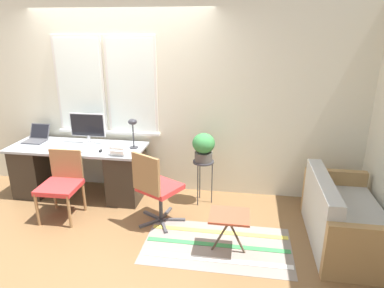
{
  "coord_description": "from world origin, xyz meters",
  "views": [
    {
      "loc": [
        1.66,
        -3.74,
        2.27
      ],
      "look_at": [
        1.05,
        0.17,
        0.9
      ],
      "focal_mm": 32.0,
      "sensor_mm": 36.0,
      "label": 1
    }
  ],
  "objects": [
    {
      "name": "ground_plane",
      "position": [
        0.0,
        0.0,
        0.0
      ],
      "size": [
        14.0,
        14.0,
        0.0
      ],
      "primitive_type": "plane",
      "color": "brown"
    },
    {
      "name": "wall_back_with_window",
      "position": [
        -0.01,
        0.76,
        1.35
      ],
      "size": [
        9.0,
        0.12,
        2.7
      ],
      "color": "beige",
      "rests_on": "ground_plane"
    },
    {
      "name": "desk",
      "position": [
        -0.56,
        0.34,
        0.39
      ],
      "size": [
        1.84,
        0.68,
        0.72
      ],
      "color": "#9EA3A8",
      "rests_on": "ground_plane"
    },
    {
      "name": "laptop",
      "position": [
        -1.23,
        0.47,
        0.77
      ],
      "size": [
        0.29,
        0.32,
        0.21
      ],
      "color": "#4C4C51",
      "rests_on": "desk"
    },
    {
      "name": "monitor",
      "position": [
        -0.45,
        0.49,
        0.96
      ],
      "size": [
        0.49,
        0.17,
        0.42
      ],
      "color": "silver",
      "rests_on": "desk"
    },
    {
      "name": "keyboard",
      "position": [
        -0.42,
        0.17,
        0.73
      ],
      "size": [
        0.4,
        0.12,
        0.02
      ],
      "color": "silver",
      "rests_on": "desk"
    },
    {
      "name": "mouse",
      "position": [
        -0.15,
        0.18,
        0.74
      ],
      "size": [
        0.04,
        0.07,
        0.03
      ],
      "color": "black",
      "rests_on": "desk"
    },
    {
      "name": "desk_lamp",
      "position": [
        0.22,
        0.4,
        1.03
      ],
      "size": [
        0.12,
        0.12,
        0.4
      ],
      "color": "#2D2D33",
      "rests_on": "desk"
    },
    {
      "name": "book_stack",
      "position": [
        0.12,
        0.12,
        0.78
      ],
      "size": [
        0.2,
        0.16,
        0.12
      ],
      "color": "white",
      "rests_on": "desk"
    },
    {
      "name": "desk_chair_wooden",
      "position": [
        -0.51,
        -0.22,
        0.45
      ],
      "size": [
        0.47,
        0.48,
        0.82
      ],
      "rotation": [
        0.0,
        0.0,
        0.03
      ],
      "color": "olive",
      "rests_on": "ground_plane"
    },
    {
      "name": "office_chair_swivel",
      "position": [
        0.68,
        -0.23,
        0.49
      ],
      "size": [
        0.59,
        0.6,
        0.93
      ],
      "rotation": [
        0.0,
        0.0,
        2.64
      ],
      "color": "#47474C",
      "rests_on": "ground_plane"
    },
    {
      "name": "couch_loveseat",
      "position": [
        2.78,
        -0.28,
        0.27
      ],
      "size": [
        0.73,
        1.36,
        0.74
      ],
      "rotation": [
        0.0,
        0.0,
        1.57
      ],
      "color": "beige",
      "rests_on": "ground_plane"
    },
    {
      "name": "plant_stand",
      "position": [
        1.17,
        0.39,
        0.53
      ],
      "size": [
        0.28,
        0.28,
        0.6
      ],
      "color": "#333338",
      "rests_on": "ground_plane"
    },
    {
      "name": "potted_plant",
      "position": [
        1.17,
        0.39,
        0.8
      ],
      "size": [
        0.29,
        0.29,
        0.38
      ],
      "color": "#514C47",
      "rests_on": "plant_stand"
    },
    {
      "name": "floor_rug_striped",
      "position": [
        1.44,
        -0.57,
        0.0
      ],
      "size": [
        1.6,
        0.88,
        0.01
      ],
      "color": "gray",
      "rests_on": "ground_plane"
    },
    {
      "name": "folding_stool",
      "position": [
        1.57,
        -0.65,
        0.4
      ],
      "size": [
        0.41,
        0.35,
        0.45
      ],
      "color": "#B24C33",
      "rests_on": "ground_plane"
    }
  ]
}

